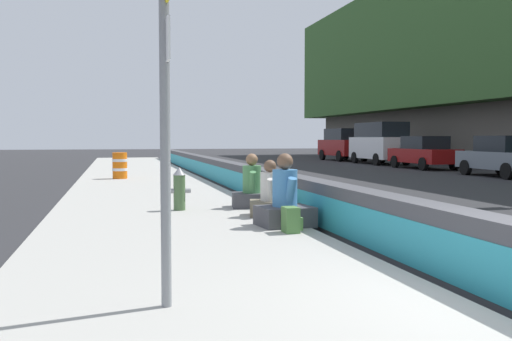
{
  "coord_description": "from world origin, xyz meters",
  "views": [
    {
      "loc": [
        -4.24,
        3.57,
        1.61
      ],
      "look_at": [
        8.96,
        0.32,
        0.84
      ],
      "focal_mm": 40.34,
      "sensor_mm": 36.0,
      "label": 1
    }
  ],
  "objects_px": {
    "parked_car_midline": "(424,152)",
    "parked_car_far": "(380,142)",
    "seated_person_foreground": "(285,203)",
    "seated_person_rear": "(252,190)",
    "seated_person_middle": "(270,198)",
    "construction_barrel": "(120,165)",
    "parked_car_fourth": "(505,156)",
    "backpack": "(291,220)",
    "route_sign_post": "(165,66)",
    "parked_car_farther": "(343,144)",
    "fire_hydrant": "(179,188)"
  },
  "relations": [
    {
      "from": "parked_car_midline",
      "to": "parked_car_far",
      "type": "bearing_deg",
      "value": -1.8
    },
    {
      "from": "seated_person_foreground",
      "to": "seated_person_rear",
      "type": "xyz_separation_m",
      "value": [
        2.65,
        -0.06,
        -0.02
      ]
    },
    {
      "from": "seated_person_rear",
      "to": "seated_person_middle",
      "type": "bearing_deg",
      "value": -178.95
    },
    {
      "from": "construction_barrel",
      "to": "parked_car_midline",
      "type": "height_order",
      "value": "parked_car_midline"
    },
    {
      "from": "parked_car_fourth",
      "to": "backpack",
      "type": "bearing_deg",
      "value": 132.88
    },
    {
      "from": "seated_person_rear",
      "to": "parked_car_midline",
      "type": "height_order",
      "value": "parked_car_midline"
    },
    {
      "from": "seated_person_middle",
      "to": "construction_barrel",
      "type": "relative_size",
      "value": 1.12
    },
    {
      "from": "seated_person_rear",
      "to": "parked_car_far",
      "type": "distance_m",
      "value": 24.43
    },
    {
      "from": "seated_person_foreground",
      "to": "parked_car_fourth",
      "type": "height_order",
      "value": "parked_car_fourth"
    },
    {
      "from": "route_sign_post",
      "to": "backpack",
      "type": "bearing_deg",
      "value": -32.48
    },
    {
      "from": "route_sign_post",
      "to": "parked_car_farther",
      "type": "distance_m",
      "value": 36.66
    },
    {
      "from": "construction_barrel",
      "to": "parked_car_far",
      "type": "xyz_separation_m",
      "value": [
        11.11,
        -15.68,
        0.73
      ]
    },
    {
      "from": "seated_person_middle",
      "to": "parked_car_far",
      "type": "distance_m",
      "value": 25.59
    },
    {
      "from": "route_sign_post",
      "to": "parked_car_far",
      "type": "height_order",
      "value": "route_sign_post"
    },
    {
      "from": "construction_barrel",
      "to": "parked_car_far",
      "type": "height_order",
      "value": "parked_car_far"
    },
    {
      "from": "seated_person_middle",
      "to": "seated_person_rear",
      "type": "relative_size",
      "value": 0.93
    },
    {
      "from": "seated_person_rear",
      "to": "seated_person_foreground",
      "type": "bearing_deg",
      "value": 178.66
    },
    {
      "from": "fire_hydrant",
      "to": "parked_car_farther",
      "type": "height_order",
      "value": "parked_car_farther"
    },
    {
      "from": "seated_person_foreground",
      "to": "parked_car_fourth",
      "type": "distance_m",
      "value": 17.2
    },
    {
      "from": "seated_person_middle",
      "to": "parked_car_fourth",
      "type": "distance_m",
      "value": 16.32
    },
    {
      "from": "seated_person_foreground",
      "to": "construction_barrel",
      "type": "relative_size",
      "value": 1.28
    },
    {
      "from": "parked_car_fourth",
      "to": "parked_car_farther",
      "type": "distance_m",
      "value": 17.7
    },
    {
      "from": "seated_person_rear",
      "to": "parked_car_far",
      "type": "xyz_separation_m",
      "value": [
        20.65,
        -13.03,
        0.86
      ]
    },
    {
      "from": "fire_hydrant",
      "to": "parked_car_far",
      "type": "bearing_deg",
      "value": -35.06
    },
    {
      "from": "seated_person_middle",
      "to": "seated_person_rear",
      "type": "bearing_deg",
      "value": 1.05
    },
    {
      "from": "construction_barrel",
      "to": "parked_car_farther",
      "type": "bearing_deg",
      "value": -42.77
    },
    {
      "from": "backpack",
      "to": "parked_car_midline",
      "type": "bearing_deg",
      "value": -35.12
    },
    {
      "from": "parked_car_farther",
      "to": "route_sign_post",
      "type": "bearing_deg",
      "value": 155.21
    },
    {
      "from": "route_sign_post",
      "to": "construction_barrel",
      "type": "xyz_separation_m",
      "value": [
        16.38,
        0.26,
        -1.61
      ]
    },
    {
      "from": "construction_barrel",
      "to": "parked_car_farther",
      "type": "xyz_separation_m",
      "value": [
        16.89,
        -15.62,
        0.56
      ]
    },
    {
      "from": "backpack",
      "to": "seated_person_middle",
      "type": "bearing_deg",
      "value": -5.4
    },
    {
      "from": "seated_person_middle",
      "to": "backpack",
      "type": "xyz_separation_m",
      "value": [
        -1.95,
        0.18,
        -0.14
      ]
    },
    {
      "from": "seated_person_middle",
      "to": "route_sign_post",
      "type": "bearing_deg",
      "value": 156.12
    },
    {
      "from": "construction_barrel",
      "to": "parked_car_farther",
      "type": "distance_m",
      "value": 23.01
    },
    {
      "from": "parked_car_midline",
      "to": "parked_car_farther",
      "type": "height_order",
      "value": "parked_car_farther"
    },
    {
      "from": "seated_person_foreground",
      "to": "seated_person_middle",
      "type": "relative_size",
      "value": 1.15
    },
    {
      "from": "parked_car_fourth",
      "to": "parked_car_far",
      "type": "height_order",
      "value": "parked_car_far"
    },
    {
      "from": "parked_car_midline",
      "to": "fire_hydrant",
      "type": "bearing_deg",
      "value": 136.71
    },
    {
      "from": "parked_car_midline",
      "to": "parked_car_far",
      "type": "distance_m",
      "value": 5.51
    },
    {
      "from": "route_sign_post",
      "to": "parked_car_fourth",
      "type": "bearing_deg",
      "value": -44.35
    },
    {
      "from": "parked_car_fourth",
      "to": "seated_person_middle",
      "type": "bearing_deg",
      "value": 128.29
    },
    {
      "from": "seated_person_rear",
      "to": "construction_barrel",
      "type": "xyz_separation_m",
      "value": [
        9.54,
        2.65,
        0.12
      ]
    },
    {
      "from": "construction_barrel",
      "to": "backpack",
      "type": "bearing_deg",
      "value": -169.04
    },
    {
      "from": "route_sign_post",
      "to": "parked_car_fourth",
      "type": "height_order",
      "value": "route_sign_post"
    },
    {
      "from": "parked_car_far",
      "to": "route_sign_post",
      "type": "bearing_deg",
      "value": 150.71
    },
    {
      "from": "parked_car_fourth",
      "to": "parked_car_farther",
      "type": "relative_size",
      "value": 0.94
    },
    {
      "from": "backpack",
      "to": "fire_hydrant",
      "type": "bearing_deg",
      "value": 23.48
    },
    {
      "from": "parked_car_far",
      "to": "parked_car_farther",
      "type": "distance_m",
      "value": 5.78
    },
    {
      "from": "parked_car_fourth",
      "to": "parked_car_far",
      "type": "xyz_separation_m",
      "value": [
        11.92,
        -0.2,
        0.49
      ]
    },
    {
      "from": "fire_hydrant",
      "to": "backpack",
      "type": "xyz_separation_m",
      "value": [
        -3.21,
        -1.39,
        -0.25
      ]
    }
  ]
}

